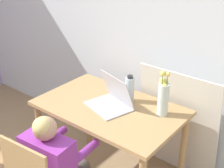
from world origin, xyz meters
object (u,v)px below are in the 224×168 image
at_px(laptop, 112,99).
at_px(flower_vase, 163,96).
at_px(person_seated, 55,161).
at_px(water_bottle, 130,89).

xyz_separation_m(laptop, flower_vase, (0.38, 0.13, 0.10)).
xyz_separation_m(person_seated, water_bottle, (0.07, 0.76, 0.26)).
distance_m(person_seated, flower_vase, 0.89).
relative_size(flower_vase, water_bottle, 1.59).
relative_size(laptop, flower_vase, 1.11).
distance_m(flower_vase, water_bottle, 0.32).
relative_size(person_seated, water_bottle, 4.30).
bearing_deg(flower_vase, laptop, -160.86).
xyz_separation_m(laptop, water_bottle, (0.06, 0.15, 0.05)).
xyz_separation_m(person_seated, flower_vase, (0.38, 0.74, 0.30)).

